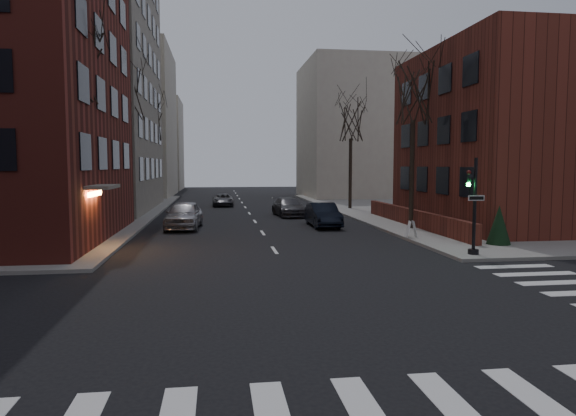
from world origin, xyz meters
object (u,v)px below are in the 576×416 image
object	(u,v)px
tree_left_a	(77,63)
streetlamp_far	(160,161)
tree_right_a	(413,93)
streetlamp_near	(124,159)
car_lane_silver	(184,215)
sandwich_board	(411,229)
tree_left_c	(150,121)
tree_right_b	(351,121)
car_lane_gray	(288,207)
evergreen_shrub	(499,225)
tree_left_b	(124,91)
traffic_signal	(473,212)
parked_sedan	(323,215)
car_lane_far	(223,200)

from	to	relation	value
tree_left_a	streetlamp_far	bearing A→B (deg)	88.77
tree_right_a	streetlamp_near	world-z (taller)	tree_right_a
car_lane_silver	sandwich_board	size ratio (longest dim) A/B	5.75
tree_left_c	tree_right_b	size ratio (longest dim) A/B	1.06
tree_right_b	car_lane_gray	bearing A→B (deg)	-142.55
tree_left_c	sandwich_board	xyz separation A→B (m)	(16.10, -25.91, -7.45)
tree_left_c	car_lane_silver	world-z (taller)	tree_left_c
tree_right_b	streetlamp_near	bearing A→B (deg)	-149.53
tree_left_c	evergreen_shrub	world-z (taller)	tree_left_c
tree_right_a	tree_left_b	bearing A→B (deg)	155.56
traffic_signal	parked_sedan	size ratio (longest dim) A/B	0.89
traffic_signal	tree_right_b	distance (m)	23.71
car_lane_gray	evergreen_shrub	size ratio (longest dim) A/B	2.57
tree_left_a	car_lane_gray	distance (m)	19.36
car_lane_silver	streetlamp_near	bearing A→B (deg)	163.86
tree_left_c	tree_right_b	distance (m)	19.34
tree_right_b	car_lane_silver	distance (m)	18.76
tree_left_a	tree_left_b	bearing A→B (deg)	90.00
car_lane_silver	traffic_signal	bearing A→B (deg)	-39.28
tree_left_c	car_lane_gray	xyz separation A→B (m)	(11.60, -12.60, -7.34)
evergreen_shrub	parked_sedan	bearing A→B (deg)	125.65
streetlamp_near	tree_right_b	bearing A→B (deg)	30.47
streetlamp_near	streetlamp_far	bearing A→B (deg)	90.00
streetlamp_far	car_lane_far	bearing A→B (deg)	-34.87
streetlamp_near	tree_left_b	bearing A→B (deg)	98.53
sandwich_board	tree_left_c	bearing A→B (deg)	130.13
tree_right_b	tree_left_b	bearing A→B (deg)	-161.18
tree_right_a	parked_sedan	bearing A→B (deg)	153.10
traffic_signal	sandwich_board	world-z (taller)	traffic_signal
tree_right_b	car_lane_gray	xyz separation A→B (m)	(-6.00, -4.60, -6.90)
evergreen_shrub	car_lane_far	bearing A→B (deg)	115.42
tree_right_a	car_lane_far	distance (m)	23.65
tree_left_a	streetlamp_far	size ratio (longest dim) A/B	1.63
car_lane_gray	evergreen_shrub	xyz separation A→B (m)	(7.70, -16.03, 0.38)
parked_sedan	sandwich_board	size ratio (longest dim) A/B	5.29
traffic_signal	tree_right_b	world-z (taller)	tree_right_b
tree_right_b	sandwich_board	bearing A→B (deg)	-94.79
traffic_signal	streetlamp_near	distance (m)	20.86
car_lane_silver	streetlamp_far	bearing A→B (deg)	103.51
streetlamp_near	car_lane_gray	size ratio (longest dim) A/B	1.33
evergreen_shrub	traffic_signal	bearing A→B (deg)	-137.12
car_lane_far	evergreen_shrub	xyz separation A→B (m)	(12.50, -26.31, 0.49)
tree_left_a	tree_right_b	size ratio (longest dim) A/B	1.12
traffic_signal	car_lane_gray	bearing A→B (deg)	105.60
traffic_signal	streetlamp_far	size ratio (longest dim) A/B	0.64
evergreen_shrub	sandwich_board	bearing A→B (deg)	139.66
car_lane_silver	evergreen_shrub	xyz separation A→B (m)	(15.05, -9.30, 0.23)
parked_sedan	evergreen_shrub	bearing A→B (deg)	-55.00
streetlamp_near	parked_sedan	distance (m)	12.79
sandwich_board	evergreen_shrub	bearing A→B (deg)	-32.07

